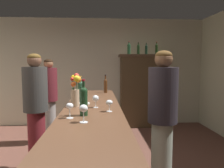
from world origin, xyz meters
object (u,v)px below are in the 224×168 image
Objects in this scene: wine_glass_mid at (70,107)px; display_bottle_midright at (157,49)px; bar_counter at (93,153)px; wine_glass_spare at (84,109)px; wine_bottle_rose at (84,100)px; wine_glass_front at (96,99)px; display_bottle_midleft at (138,49)px; display_bottle_center at (146,49)px; cheese_plate at (83,103)px; bartender at (162,115)px; wine_bottle_malbec at (81,90)px; display_cabinet at (142,89)px; flower_arrangement at (75,89)px; patron_in_grey at (49,97)px; display_bottle_left at (129,48)px; wine_glass_rear at (109,103)px; patron_tall at (36,107)px; wine_bottle_chardonnay at (106,85)px.

wine_glass_mid is 0.46× the size of display_bottle_midright.
wine_glass_spare is (-0.05, -0.59, 0.64)m from bar_counter.
wine_glass_spare is 3.78m from display_bottle_midright.
wine_glass_front is at bearing 73.48° from wine_bottle_rose.
display_bottle_midleft is 1.04× the size of display_bottle_center.
cheese_plate is at bearing -114.50° from display_bottle_midleft.
bartender is (0.95, -0.18, -0.12)m from cheese_plate.
bar_counter is 9.35× the size of wine_bottle_malbec.
bar_counter is 0.93m from bartender.
display_bottle_midright is 2.94m from bartender.
display_bottle_midleft is (-0.10, 0.00, 0.98)m from display_cabinet.
cheese_plate is 0.57× the size of display_bottle_center.
display_cabinet is 11.45× the size of wine_glass_spare.
wine_bottle_rose reaches higher than wine_glass_mid.
bar_counter is 8.19× the size of flower_arrangement.
display_bottle_left is at bearing 79.71° from patron_in_grey.
bartender is (0.03, -2.70, -0.98)m from display_bottle_left.
patron_in_grey is (-2.02, -1.00, -0.01)m from display_cabinet.
wine_glass_spare is at bearing -120.57° from wine_glass_rear.
bar_counter is 1.79× the size of display_cabinet.
patron_tall reaches higher than cheese_plate.
wine_glass_spare is 0.50× the size of display_bottle_midright.
display_bottle_center is 2.89m from bartender.
display_bottle_center is at bearing 66.26° from bar_counter.
display_bottle_left is at bearing 72.89° from wine_glass_mid.
wine_bottle_chardonnay reaches higher than wine_glass_spare.
wine_bottle_rose is at bearing -105.57° from display_bottle_left.
bartender reaches higher than flower_arrangement.
wine_bottle_chardonnay is 2.11m from display_bottle_midright.
patron_in_grey reaches higher than flower_arrangement.
display_bottle_midleft is at bearing 63.52° from wine_bottle_malbec.
patron_tall is at bearing 143.27° from wine_glass_front.
wine_glass_spare is 0.98× the size of cheese_plate.
patron_tall is at bearing -149.04° from wine_bottle_chardonnay.
display_bottle_midleft is (0.23, 0.00, -0.01)m from display_bottle_left.
wine_bottle_rose is at bearing -74.08° from flower_arrangement.
display_bottle_center is (1.19, 2.76, 0.74)m from wine_glass_front.
display_bottle_midright is 2.76m from patron_in_grey.
display_bottle_center is (0.10, 0.00, 0.98)m from display_cabinet.
display_bottle_midright is (1.60, 2.52, 0.85)m from cheese_plate.
wine_bottle_chardonnay is 1.12× the size of display_bottle_center.
wine_bottle_rose is at bearing -85.47° from cheese_plate.
display_bottle_center reaches higher than cheese_plate.
patron_in_grey is (-0.93, 1.76, -0.25)m from wine_glass_front.
wine_bottle_rose is (-0.07, -0.34, 0.68)m from bar_counter.
wine_bottle_chardonnay is at bearing 81.60° from bar_counter.
display_cabinet is 2.25m from patron_in_grey.
wine_glass_spare is (0.14, -0.15, 0.01)m from wine_glass_mid.
wine_glass_mid is 0.51× the size of display_bottle_center.
flower_arrangement is (-0.38, 0.28, 0.11)m from wine_glass_rear.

